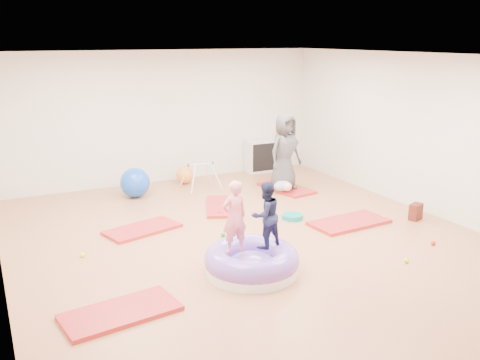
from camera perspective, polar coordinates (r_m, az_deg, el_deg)
name	(u,v)px	position (r m, az deg, el deg)	size (l,w,h in m)	color
room	(249,152)	(7.95, 0.96, 2.98)	(7.01, 8.01, 2.81)	#A9743F
gym_mat_front_left	(121,312)	(6.41, -12.62, -13.62)	(1.30, 0.65, 0.05)	red
gym_mat_mid_left	(142,229)	(8.89, -10.37, -5.18)	(1.20, 0.60, 0.05)	red
gym_mat_center_back	(224,206)	(9.89, -1.72, -2.83)	(1.24, 0.62, 0.05)	red
gym_mat_right	(349,222)	(9.23, 11.56, -4.45)	(1.34, 0.67, 0.06)	red
gym_mat_rear_right	(286,188)	(11.10, 4.96, -0.89)	(1.22, 0.61, 0.05)	red
inflatable_cushion	(252,262)	(7.20, 1.25, -8.75)	(1.27, 1.27, 0.40)	white
child_pink	(234,213)	(6.91, -0.61, -3.57)	(0.36, 0.23, 0.98)	pink
child_navy	(266,212)	(7.09, 2.75, -3.38)	(0.44, 0.34, 0.91)	#1A203F
adult_caregiver	(285,152)	(10.81, 4.80, 3.03)	(0.75, 0.49, 1.54)	#414243
infant	(284,186)	(10.74, 4.68, -0.63)	(0.38, 0.39, 0.23)	#9AADC9
ball_pit_balls	(271,238)	(8.35, 3.37, -6.23)	(5.07, 3.27, 0.07)	#F2FF0E
exercise_ball_blue	(135,183)	(10.67, -11.13, -0.28)	(0.58, 0.58, 0.58)	blue
exercise_ball_orange	(185,175)	(11.52, -5.91, 0.51)	(0.37, 0.37, 0.37)	orange
infant_play_gym	(201,172)	(11.01, -4.22, 0.85)	(0.72, 0.68, 0.55)	silver
cube_shelf	(262,156)	(12.49, 2.31, 2.60)	(0.74, 0.37, 0.74)	silver
balance_disc	(293,217)	(9.34, 5.62, -3.90)	(0.36, 0.36, 0.08)	#0B8A7B
backpack	(416,212)	(9.71, 18.24, -3.23)	(0.25, 0.15, 0.29)	maroon
yellow_toy	(255,266)	(7.44, 1.57, -9.14)	(0.20, 0.20, 0.03)	#F2FF0E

